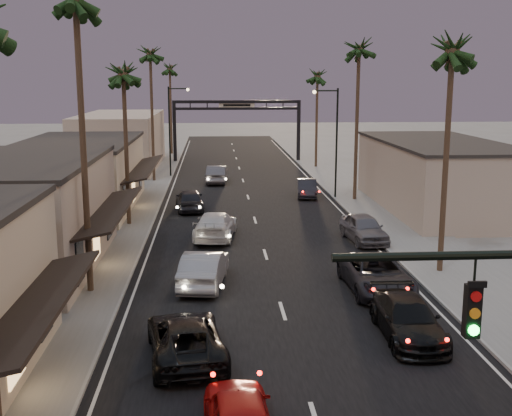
{
  "coord_description": "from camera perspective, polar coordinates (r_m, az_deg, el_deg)",
  "views": [
    {
      "loc": [
        -2.86,
        -6.75,
        9.67
      ],
      "look_at": [
        -0.47,
        28.92,
        2.5
      ],
      "focal_mm": 45.0,
      "sensor_mm": 36.0,
      "label": 1
    }
  ],
  "objects": [
    {
      "name": "ground",
      "position": [
        47.83,
        -0.32,
        -0.32
      ],
      "size": [
        200.0,
        200.0,
        0.0
      ],
      "primitive_type": "plane",
      "color": "slate",
      "rests_on": "ground"
    },
    {
      "name": "road",
      "position": [
        52.72,
        -0.66,
        0.78
      ],
      "size": [
        14.0,
        120.0,
        0.02
      ],
      "primitive_type": "cube",
      "color": "black",
      "rests_on": "ground"
    },
    {
      "name": "sidewalk_left",
      "position": [
        59.9,
        -10.15,
        1.93
      ],
      "size": [
        5.0,
        92.0,
        0.12
      ],
      "primitive_type": "cube",
      "color": "slate",
      "rests_on": "ground"
    },
    {
      "name": "sidewalk_right",
      "position": [
        60.8,
        7.95,
        2.14
      ],
      "size": [
        5.0,
        92.0,
        0.12
      ],
      "primitive_type": "cube",
      "color": "slate",
      "rests_on": "ground"
    },
    {
      "name": "storefront_mid",
      "position": [
        34.98,
        -20.6,
        -0.81
      ],
      "size": [
        8.0,
        14.0,
        5.5
      ],
      "primitive_type": "cube",
      "color": "gray",
      "rests_on": "ground"
    },
    {
      "name": "storefront_far",
      "position": [
        50.31,
        -15.44,
        2.74
      ],
      "size": [
        8.0,
        16.0,
        5.0
      ],
      "primitive_type": "cube",
      "color": "beige",
      "rests_on": "ground"
    },
    {
      "name": "storefront_dist",
      "position": [
        72.77,
        -11.89,
        5.84
      ],
      "size": [
        8.0,
        20.0,
        6.0
      ],
      "primitive_type": "cube",
      "color": "gray",
      "rests_on": "ground"
    },
    {
      "name": "building_right",
      "position": [
        50.21,
        15.85,
        2.7
      ],
      "size": [
        8.0,
        18.0,
        5.0
      ],
      "primitive_type": "cube",
      "color": "gray",
      "rests_on": "ground"
    },
    {
      "name": "arch",
      "position": [
        76.91,
        -1.71,
        8.26
      ],
      "size": [
        15.2,
        0.4,
        7.27
      ],
      "color": "black",
      "rests_on": "ground"
    },
    {
      "name": "streetlight_right",
      "position": [
        52.85,
        6.89,
        6.55
      ],
      "size": [
        2.13,
        0.3,
        9.0
      ],
      "color": "black",
      "rests_on": "ground"
    },
    {
      "name": "streetlight_left",
      "position": [
        65.02,
        -7.46,
        7.42
      ],
      "size": [
        2.13,
        0.3,
        9.0
      ],
      "color": "black",
      "rests_on": "ground"
    },
    {
      "name": "palm_lc",
      "position": [
        43.14,
        -11.74,
        12.17
      ],
      "size": [
        3.2,
        3.2,
        12.2
      ],
      "color": "#38281C",
      "rests_on": "ground"
    },
    {
      "name": "palm_ld",
      "position": [
        62.08,
        -9.4,
        13.73
      ],
      "size": [
        3.2,
        3.2,
        14.2
      ],
      "color": "#38281C",
      "rests_on": "ground"
    },
    {
      "name": "palm_ra",
      "position": [
        32.86,
        17.1,
        13.95
      ],
      "size": [
        3.2,
        3.2,
        13.2
      ],
      "color": "#38281C",
      "rests_on": "ground"
    },
    {
      "name": "palm_rb",
      "position": [
        52.1,
        9.16,
        14.22
      ],
      "size": [
        3.2,
        3.2,
        14.2
      ],
      "color": "#38281C",
      "rests_on": "ground"
    },
    {
      "name": "palm_rc",
      "position": [
        71.68,
        5.49,
        11.93
      ],
      "size": [
        3.2,
        3.2,
        12.2
      ],
      "color": "#38281C",
      "rests_on": "ground"
    },
    {
      "name": "palm_far",
      "position": [
        84.94,
        -7.68,
        12.44
      ],
      "size": [
        3.2,
        3.2,
        13.2
      ],
      "color": "#38281C",
      "rests_on": "ground"
    },
    {
      "name": "oncoming_red",
      "position": [
        18.16,
        -1.48,
        -18.01
      ],
      "size": [
        2.08,
        4.64,
        1.55
      ],
      "primitive_type": "imported",
      "rotation": [
        0.0,
        0.0,
        3.2
      ],
      "color": "#9C0C0B",
      "rests_on": "ground"
    },
    {
      "name": "oncoming_pickup",
      "position": [
        23.13,
        -6.28,
        -11.41
      ],
      "size": [
        3.23,
        5.72,
        1.51
      ],
      "primitive_type": "imported",
      "rotation": [
        0.0,
        0.0,
        3.28
      ],
      "color": "black",
      "rests_on": "ground"
    },
    {
      "name": "oncoming_silver",
      "position": [
        30.73,
        -4.66,
        -5.37
      ],
      "size": [
        2.48,
        5.37,
        1.7
      ],
      "primitive_type": "imported",
      "rotation": [
        0.0,
        0.0,
        3.01
      ],
      "color": "gray",
      "rests_on": "ground"
    },
    {
      "name": "oncoming_white",
      "position": [
        39.69,
        -3.64,
        -1.55
      ],
      "size": [
        3.0,
        5.96,
        1.66
      ],
      "primitive_type": "imported",
      "rotation": [
        0.0,
        0.0,
        3.02
      ],
      "color": "silver",
      "rests_on": "ground"
    },
    {
      "name": "oncoming_dgrey",
      "position": [
        48.32,
        -5.92,
        0.73
      ],
      "size": [
        2.41,
        5.0,
        1.65
      ],
      "primitive_type": "imported",
      "rotation": [
        0.0,
        0.0,
        3.24
      ],
      "color": "black",
      "rests_on": "ground"
    },
    {
      "name": "oncoming_grey_far",
      "position": [
        61.08,
        -3.51,
        3.01
      ],
      "size": [
        2.08,
        5.19,
        1.68
      ],
      "primitive_type": "imported",
      "rotation": [
        0.0,
        0.0,
        3.08
      ],
      "color": "#4E4E53",
      "rests_on": "ground"
    },
    {
      "name": "curbside_near",
      "position": [
        30.37,
        10.64,
        -5.83
      ],
      "size": [
        2.79,
        5.85,
        1.61
      ],
      "primitive_type": "imported",
      "rotation": [
        0.0,
        0.0,
        0.02
      ],
      "color": "black",
      "rests_on": "ground"
    },
    {
      "name": "curbside_black",
      "position": [
        25.34,
        13.35,
        -9.59
      ],
      "size": [
        2.18,
        5.21,
        1.5
      ],
      "primitive_type": "imported",
      "rotation": [
        0.0,
        0.0,
        -0.01
      ],
      "color": "black",
      "rests_on": "ground"
    },
    {
      "name": "curbside_grey",
      "position": [
        39.42,
        9.56,
        -1.78
      ],
      "size": [
        2.43,
        5.05,
        1.66
      ],
      "primitive_type": "imported",
      "rotation": [
        0.0,
        0.0,
        0.1
      ],
      "color": "#56555A",
      "rests_on": "ground"
    },
    {
      "name": "curbside_far",
      "position": [
        53.91,
        4.57,
        1.76
      ],
      "size": [
        2.08,
        4.59,
        1.46
      ],
      "primitive_type": "imported",
      "rotation": [
        0.0,
        0.0,
        -0.12
      ],
      "color": "black",
      "rests_on": "ground"
    }
  ]
}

